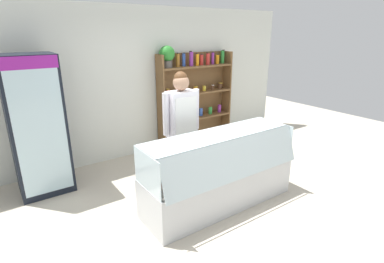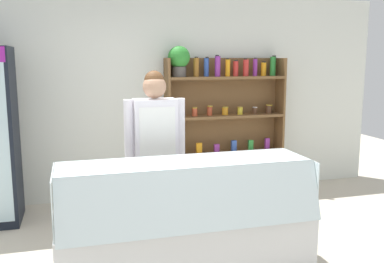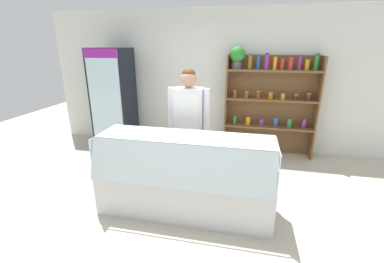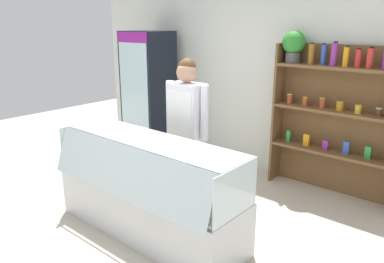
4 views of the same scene
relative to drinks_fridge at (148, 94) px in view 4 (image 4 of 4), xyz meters
name	(u,v)px [view 4 (image 4 of 4)]	position (x,y,z in m)	size (l,w,h in m)	color
ground_plane	(157,230)	(1.90, -1.71, -0.99)	(12.00, 12.00, 0.00)	beige
back_wall	(270,79)	(1.90, 0.56, 0.36)	(6.80, 0.10, 2.70)	silver
drinks_fridge	(148,94)	(0.00, 0.00, 0.00)	(0.71, 0.63, 1.99)	black
shelving_unit	(334,104)	(2.90, 0.37, 0.16)	(1.65, 0.29, 2.02)	brown
deli_display_case	(148,204)	(1.86, -1.78, -0.68)	(2.14, 0.73, 1.01)	silver
shop_clerk	(187,121)	(1.75, -1.05, 0.04)	(0.60, 0.25, 1.74)	#4C4233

